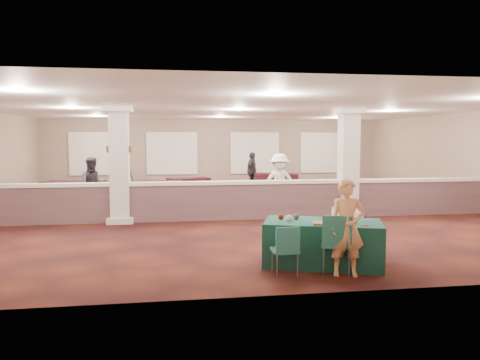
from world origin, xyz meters
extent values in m
plane|color=#431A10|center=(0.00, 0.00, 0.00)|extent=(16.00, 16.00, 0.00)
cube|color=#826F5A|center=(0.00, 8.00, 1.60)|extent=(16.00, 0.04, 3.20)
cube|color=#826F5A|center=(0.00, -8.00, 1.60)|extent=(16.00, 0.04, 3.20)
cube|color=#826F5A|center=(8.00, 0.00, 1.60)|extent=(0.04, 16.00, 3.20)
cube|color=white|center=(0.00, 0.00, 3.20)|extent=(16.00, 16.00, 0.02)
cube|color=#4F353A|center=(0.00, -1.50, 0.50)|extent=(15.60, 0.20, 1.00)
cube|color=silver|center=(0.00, -1.50, 1.05)|extent=(15.60, 0.28, 0.10)
cube|color=silver|center=(-3.50, -1.50, 1.60)|extent=(0.50, 0.50, 3.20)
cube|color=silver|center=(-3.50, -1.50, 0.08)|extent=(0.70, 0.70, 0.16)
cube|color=silver|center=(-3.50, -1.50, 3.10)|extent=(0.72, 0.72, 0.20)
cube|color=silver|center=(3.00, -1.50, 1.60)|extent=(0.50, 0.50, 3.20)
cube|color=silver|center=(3.00, -1.50, 0.08)|extent=(0.70, 0.70, 0.16)
cube|color=silver|center=(3.00, -1.50, 3.10)|extent=(0.72, 0.72, 0.20)
cylinder|color=brown|center=(-3.78, -1.50, 2.00)|extent=(0.12, 0.12, 0.18)
cylinder|color=white|center=(-3.78, -1.50, 2.00)|extent=(0.09, 0.09, 0.10)
cylinder|color=brown|center=(-3.22, -1.50, 2.00)|extent=(0.12, 0.12, 0.18)
cylinder|color=white|center=(-3.22, -1.50, 2.00)|extent=(0.09, 0.09, 0.10)
cube|color=#0F3732|center=(0.54, -6.50, 0.40)|extent=(2.30, 1.66, 0.80)
cube|color=#1B5147|center=(0.60, -7.00, 0.50)|extent=(0.63, 0.63, 0.07)
cube|color=#1B5147|center=(0.53, -7.22, 0.77)|extent=(0.48, 0.20, 0.48)
cylinder|color=slate|center=(0.34, -7.14, 0.23)|extent=(0.03, 0.03, 0.46)
cylinder|color=slate|center=(0.74, -7.26, 0.23)|extent=(0.03, 0.03, 0.46)
cylinder|color=slate|center=(0.46, -6.74, 0.23)|extent=(0.03, 0.03, 0.46)
cylinder|color=slate|center=(0.86, -6.86, 0.23)|extent=(0.03, 0.03, 0.46)
cube|color=#1B5147|center=(-0.29, -6.98, 0.41)|extent=(0.42, 0.42, 0.05)
cube|color=#1B5147|center=(-0.29, -7.17, 0.64)|extent=(0.40, 0.05, 0.40)
cylinder|color=slate|center=(-0.46, -7.15, 0.19)|extent=(0.02, 0.02, 0.38)
cylinder|color=slate|center=(-0.11, -7.15, 0.19)|extent=(0.02, 0.02, 0.38)
cylinder|color=slate|center=(-0.46, -6.80, 0.19)|extent=(0.02, 0.02, 0.38)
cylinder|color=slate|center=(-0.12, -6.80, 0.19)|extent=(0.02, 0.02, 0.38)
imported|color=#D67F5D|center=(0.71, -7.20, 0.81)|extent=(0.65, 0.50, 1.62)
cube|color=black|center=(-5.73, 3.00, 0.38)|extent=(2.06, 1.46, 0.76)
cube|color=black|center=(-2.00, 0.51, 0.39)|extent=(2.07, 1.29, 0.78)
cube|color=black|center=(6.50, 0.30, 0.35)|extent=(1.86, 1.17, 0.70)
cube|color=black|center=(-2.55, 3.20, 0.36)|extent=(1.78, 0.94, 0.71)
cube|color=black|center=(-1.37, 4.88, 0.34)|extent=(1.85, 1.34, 0.68)
cube|color=black|center=(2.50, 5.51, 0.38)|extent=(2.06, 1.35, 0.77)
imported|color=black|center=(-4.48, 0.29, 0.86)|extent=(0.93, 0.69, 1.72)
imported|color=silver|center=(1.31, 0.00, 0.91)|extent=(1.26, 0.81, 1.81)
imported|color=black|center=(1.50, 6.00, 0.85)|extent=(0.92, 1.10, 1.70)
imported|color=black|center=(-4.00, 4.94, 0.84)|extent=(0.94, 0.73, 1.68)
cube|color=silver|center=(0.83, -6.66, 0.81)|extent=(0.42, 0.36, 0.02)
cube|color=silver|center=(0.87, -6.54, 0.94)|extent=(0.34, 0.13, 0.24)
cube|color=silver|center=(0.87, -6.55, 0.92)|extent=(0.31, 0.11, 0.21)
cube|color=#C5731F|center=(0.50, -6.78, 0.81)|extent=(0.52, 0.45, 0.03)
sphere|color=beige|center=(-0.07, -6.41, 0.86)|extent=(0.12, 0.12, 0.12)
sphere|color=maroon|center=(-0.17, -6.20, 0.85)|extent=(0.11, 0.11, 0.11)
sphere|color=#4A4A4F|center=(0.12, -6.21, 0.85)|extent=(0.11, 0.11, 0.11)
cube|color=red|center=(1.10, -7.02, 0.80)|extent=(0.13, 0.07, 0.01)
camera|label=1|loc=(-2.21, -14.48, 2.27)|focal=35.00mm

